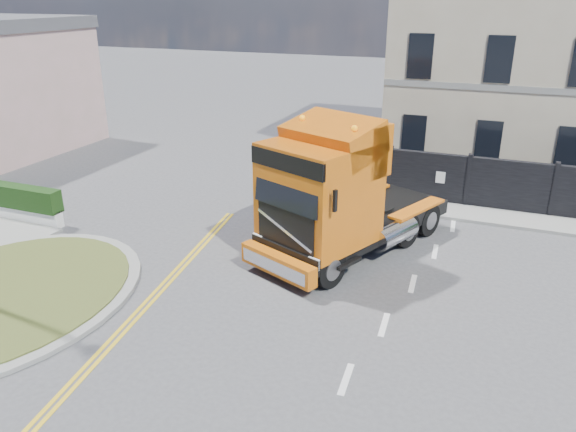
% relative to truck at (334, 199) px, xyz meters
% --- Properties ---
extents(ground, '(120.00, 120.00, 0.00)m').
position_rel_truck_xyz_m(ground, '(-0.57, -2.84, -1.92)').
color(ground, '#424244').
rests_on(ground, ground).
extents(traffic_island, '(6.80, 6.80, 0.17)m').
position_rel_truck_xyz_m(traffic_island, '(-7.57, -5.84, -1.84)').
color(traffic_island, gray).
rests_on(traffic_island, ground).
extents(hoarding_fence, '(18.80, 0.25, 2.00)m').
position_rel_truck_xyz_m(hoarding_fence, '(5.98, 6.16, -0.92)').
color(hoarding_fence, black).
rests_on(hoarding_fence, ground).
extents(georgian_building, '(12.30, 10.30, 12.80)m').
position_rel_truck_xyz_m(georgian_building, '(5.43, 13.66, 3.85)').
color(georgian_building, '#C2B69A').
rests_on(georgian_building, ground).
extents(pavement_far, '(20.00, 1.60, 0.12)m').
position_rel_truck_xyz_m(pavement_far, '(5.43, 5.26, -1.86)').
color(pavement_far, gray).
rests_on(pavement_far, ground).
extents(truck, '(5.23, 7.63, 4.29)m').
position_rel_truck_xyz_m(truck, '(0.00, 0.00, 0.00)').
color(truck, black).
rests_on(truck, ground).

